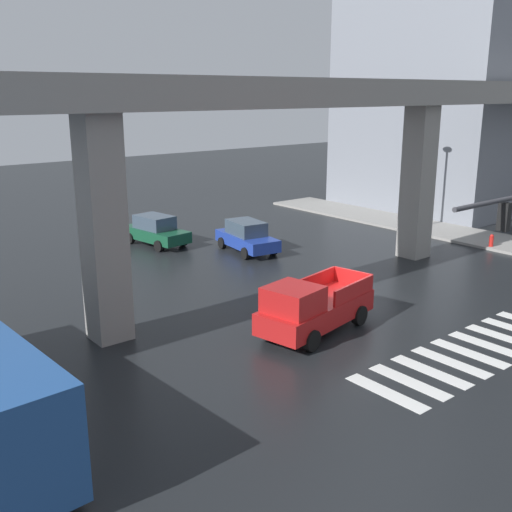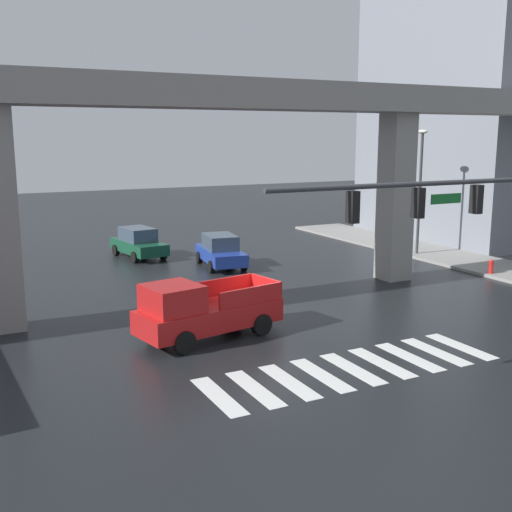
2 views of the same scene
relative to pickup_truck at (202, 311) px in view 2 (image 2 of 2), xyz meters
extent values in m
plane|color=black|center=(2.93, 0.84, -0.99)|extent=(120.00, 120.00, 0.00)
cube|color=silver|center=(-1.47, -4.69, -0.98)|extent=(0.55, 2.80, 0.01)
cube|color=silver|center=(-0.37, -4.69, -0.98)|extent=(0.55, 2.80, 0.01)
cube|color=silver|center=(0.73, -4.69, -0.98)|extent=(0.55, 2.80, 0.01)
cube|color=silver|center=(1.83, -4.69, -0.98)|extent=(0.55, 2.80, 0.01)
cube|color=silver|center=(2.93, -4.69, -0.98)|extent=(0.55, 2.80, 0.01)
cube|color=silver|center=(4.03, -4.69, -0.98)|extent=(0.55, 2.80, 0.01)
cube|color=silver|center=(5.13, -4.69, -0.98)|extent=(0.55, 2.80, 0.01)
cube|color=silver|center=(6.23, -4.69, -0.98)|extent=(0.55, 2.80, 0.01)
cube|color=silver|center=(7.33, -4.69, -0.98)|extent=(0.55, 2.80, 0.01)
cube|color=gray|center=(2.93, 4.29, 7.57)|extent=(54.25, 2.19, 1.20)
cube|color=gray|center=(11.79, 4.29, 2.99)|extent=(1.30, 1.30, 7.95)
cube|color=gray|center=(18.10, 2.84, -0.91)|extent=(4.00, 36.00, 0.15)
cube|color=red|center=(0.30, 0.06, -0.21)|extent=(5.36, 2.82, 0.80)
cube|color=red|center=(-1.13, -0.21, 0.64)|extent=(2.00, 2.03, 0.90)
cube|color=#3F5160|center=(-1.59, -0.30, 0.64)|extent=(0.41, 1.66, 0.77)
cube|color=red|center=(1.59, -0.59, 0.49)|extent=(2.62, 0.59, 0.60)
cube|color=red|center=(1.26, 1.13, 0.49)|extent=(2.62, 0.59, 0.60)
cube|color=red|center=(2.75, 0.52, 0.49)|extent=(0.42, 1.74, 0.60)
cylinder|color=black|center=(-1.09, -1.12, -0.61)|extent=(0.80, 0.42, 0.76)
cylinder|color=black|center=(-1.43, 0.65, -0.61)|extent=(0.80, 0.42, 0.76)
cylinder|color=black|center=(2.02, -0.54, -0.61)|extent=(0.80, 0.42, 0.76)
cylinder|color=black|center=(1.68, 1.24, -0.61)|extent=(0.80, 0.42, 0.76)
cube|color=#14472D|center=(2.33, 15.25, -0.35)|extent=(2.34, 4.50, 0.64)
cube|color=#384756|center=(2.32, 15.35, 0.35)|extent=(1.79, 2.42, 0.76)
cylinder|color=black|center=(3.37, 14.05, -0.67)|extent=(0.33, 0.67, 0.64)
cylinder|color=black|center=(1.66, 13.81, -0.67)|extent=(0.33, 0.67, 0.64)
cylinder|color=black|center=(3.00, 16.69, -0.67)|extent=(0.33, 0.67, 0.64)
cylinder|color=black|center=(1.29, 16.45, -0.67)|extent=(0.33, 0.67, 0.64)
cube|color=#1E3899|center=(5.47, 10.72, -0.35)|extent=(2.37, 4.51, 0.64)
cube|color=#384756|center=(5.48, 10.82, 0.35)|extent=(1.81, 2.43, 0.76)
cylinder|color=black|center=(6.12, 9.27, -0.67)|extent=(0.33, 0.67, 0.64)
cylinder|color=black|center=(4.42, 9.52, -0.67)|extent=(0.33, 0.67, 0.64)
cylinder|color=black|center=(6.51, 11.91, -0.67)|extent=(0.33, 0.67, 0.64)
cylinder|color=black|center=(4.81, 12.16, -0.67)|extent=(0.33, 0.67, 0.64)
cylinder|color=#38383D|center=(4.65, -5.96, 4.61)|extent=(10.80, 0.14, 0.14)
cube|color=black|center=(6.25, -5.96, 4.09)|extent=(0.24, 0.32, 0.84)
sphere|color=green|center=(6.25, -5.96, 3.83)|extent=(0.17, 0.17, 0.17)
cube|color=black|center=(4.05, -5.96, 4.09)|extent=(0.24, 0.32, 0.84)
sphere|color=green|center=(4.05, -5.96, 3.83)|extent=(0.17, 0.17, 0.17)
cube|color=black|center=(1.85, -5.96, 4.09)|extent=(0.24, 0.32, 0.84)
sphere|color=green|center=(1.85, -5.96, 3.83)|extent=(0.17, 0.17, 0.17)
cube|color=#19722D|center=(5.07, -5.96, 4.16)|extent=(1.10, 0.04, 0.28)
cylinder|color=#38383D|center=(16.90, 8.32, 2.51)|extent=(0.16, 0.16, 7.00)
ellipsoid|color=beige|center=(16.90, 8.32, 6.13)|extent=(0.44, 0.70, 0.24)
cylinder|color=red|center=(16.50, 2.46, -0.64)|extent=(0.24, 0.24, 0.70)
sphere|color=red|center=(16.50, 2.46, -0.25)|extent=(0.22, 0.22, 0.22)
camera|label=1|loc=(-14.65, -14.77, 7.62)|focal=42.37mm
camera|label=2|loc=(-7.75, -19.15, 5.92)|focal=43.70mm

